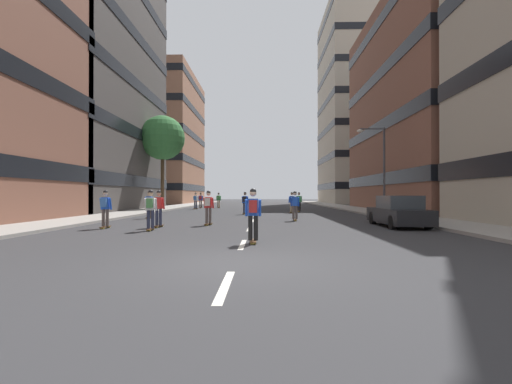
{
  "coord_description": "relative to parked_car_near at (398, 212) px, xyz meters",
  "views": [
    {
      "loc": [
        0.67,
        -8.07,
        1.58
      ],
      "look_at": [
        0.0,
        22.41,
        1.79
      ],
      "focal_mm": 24.7,
      "sensor_mm": 36.0,
      "label": 1
    }
  ],
  "objects": [
    {
      "name": "skater_3",
      "position": [
        -3.41,
        14.61,
        0.29
      ],
      "size": [
        0.55,
        0.91,
        1.78
      ],
      "color": "brown",
      "rests_on": "ground_plane"
    },
    {
      "name": "parked_car_near",
      "position": [
        0.0,
        0.0,
        0.0
      ],
      "size": [
        1.82,
        4.4,
        1.52
      ],
      "color": "black",
      "rests_on": "ground_plane"
    },
    {
      "name": "building_left_far",
      "position": [
        -26.11,
        45.84,
        10.87
      ],
      "size": [
        14.37,
        19.99,
        22.96
      ],
      "color": "#9E6B51",
      "rests_on": "ground_plane"
    },
    {
      "name": "skater_1",
      "position": [
        -11.65,
        -0.63,
        0.29
      ],
      "size": [
        0.55,
        0.91,
        1.78
      ],
      "color": "brown",
      "rests_on": "ground_plane"
    },
    {
      "name": "skater_2",
      "position": [
        -13.96,
        -1.24,
        0.32
      ],
      "size": [
        0.53,
        0.9,
        1.78
      ],
      "color": "brown",
      "rests_on": "ground_plane"
    },
    {
      "name": "skater_12",
      "position": [
        -4.74,
        3.66,
        0.29
      ],
      "size": [
        0.54,
        0.91,
        1.78
      ],
      "color": "brown",
      "rests_on": "ground_plane"
    },
    {
      "name": "sidewalk_right",
      "position": [
        2.82,
        20.69,
        -0.63
      ],
      "size": [
        3.24,
        73.36,
        0.14
      ],
      "primitive_type": "cube",
      "color": "#9E9991",
      "rests_on": "ground_plane"
    },
    {
      "name": "lane_markings",
      "position": [
        -7.27,
        18.68,
        -0.7
      ],
      "size": [
        0.16,
        62.2,
        0.01
      ],
      "color": "silver",
      "rests_on": "ground_plane"
    },
    {
      "name": "skater_11",
      "position": [
        -4.22,
        12.26,
        0.32
      ],
      "size": [
        0.57,
        0.92,
        1.78
      ],
      "color": "brown",
      "rests_on": "ground_plane"
    },
    {
      "name": "skater_7",
      "position": [
        -6.95,
        -6.02,
        0.32
      ],
      "size": [
        0.54,
        0.9,
        1.78
      ],
      "color": "brown",
      "rests_on": "ground_plane"
    },
    {
      "name": "streetlamp_right",
      "position": [
        2.13,
        9.35,
        3.44
      ],
      "size": [
        2.13,
        0.3,
        6.5
      ],
      "color": "#3F3F44",
      "rests_on": "sidewalk_right"
    },
    {
      "name": "skater_10",
      "position": [
        -8.09,
        10.37,
        0.32
      ],
      "size": [
        0.57,
        0.92,
        1.78
      ],
      "color": "brown",
      "rests_on": "ground_plane"
    },
    {
      "name": "sidewalk_left",
      "position": [
        -17.37,
        20.69,
        -0.63
      ],
      "size": [
        3.24,
        73.36,
        0.14
      ],
      "primitive_type": "cube",
      "color": "#9E9991",
      "rests_on": "ground_plane"
    },
    {
      "name": "building_left_mid",
      "position": [
        -26.11,
        17.02,
        18.37
      ],
      "size": [
        14.37,
        19.85,
        37.95
      ],
      "color": "#4C4744",
      "rests_on": "ground_plane"
    },
    {
      "name": "building_right_far",
      "position": [
        11.56,
        45.84,
        16.71
      ],
      "size": [
        14.37,
        17.51,
        34.63
      ],
      "color": "#BCB29E",
      "rests_on": "ground_plane"
    },
    {
      "name": "street_tree_near",
      "position": [
        -17.37,
        19.72,
        6.87
      ],
      "size": [
        4.69,
        4.69,
        9.8
      ],
      "color": "#4C3823",
      "rests_on": "sidewalk_left"
    },
    {
      "name": "skater_0",
      "position": [
        -11.54,
        -2.18,
        0.32
      ],
      "size": [
        0.55,
        0.91,
        1.78
      ],
      "color": "brown",
      "rests_on": "ground_plane"
    },
    {
      "name": "skater_9",
      "position": [
        -14.13,
        5.5,
        0.32
      ],
      "size": [
        0.53,
        0.9,
        1.78
      ],
      "color": "brown",
      "rests_on": "ground_plane"
    },
    {
      "name": "skater_6",
      "position": [
        -11.89,
        23.67,
        0.32
      ],
      "size": [
        0.53,
        0.9,
        1.78
      ],
      "color": "brown",
      "rests_on": "ground_plane"
    },
    {
      "name": "ground_plane",
      "position": [
        -7.27,
        17.36,
        -0.7
      ],
      "size": [
        160.07,
        160.07,
        0.0
      ],
      "primitive_type": "plane",
      "color": "#333335"
    },
    {
      "name": "skater_5",
      "position": [
        -13.84,
        22.81,
        0.32
      ],
      "size": [
        0.54,
        0.9,
        1.78
      ],
      "color": "brown",
      "rests_on": "ground_plane"
    },
    {
      "name": "building_right_mid",
      "position": [
        11.56,
        17.02,
        9.43
      ],
      "size": [
        14.37,
        22.14,
        20.07
      ],
      "color": "brown",
      "rests_on": "ground_plane"
    },
    {
      "name": "skater_8",
      "position": [
        -9.44,
        0.52,
        0.32
      ],
      "size": [
        0.56,
        0.92,
        1.78
      ],
      "color": "brown",
      "rests_on": "ground_plane"
    },
    {
      "name": "skater_4",
      "position": [
        -13.86,
        19.86,
        0.32
      ],
      "size": [
        0.57,
        0.92,
        1.78
      ],
      "color": "brown",
      "rests_on": "ground_plane"
    }
  ]
}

